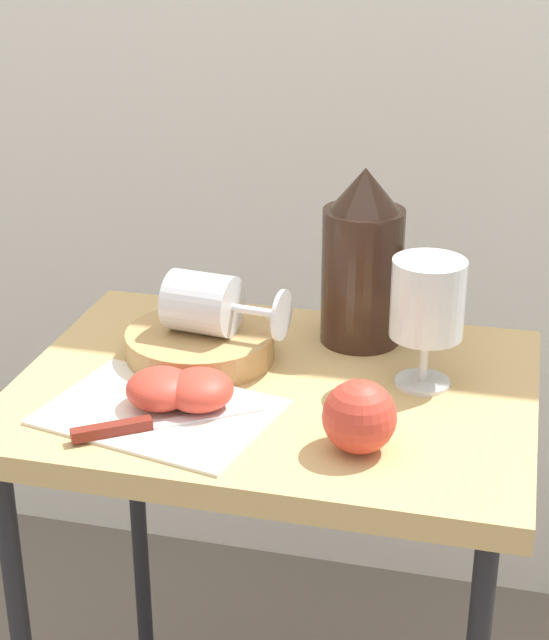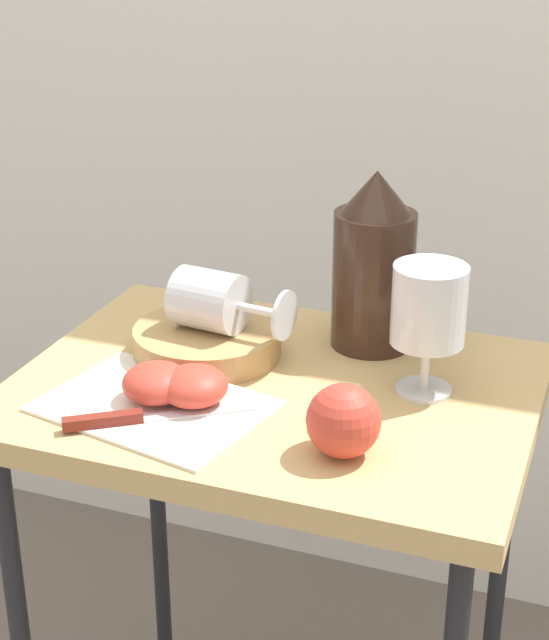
{
  "view_description": "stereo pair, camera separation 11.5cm",
  "coord_description": "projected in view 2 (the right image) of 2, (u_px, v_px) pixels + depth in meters",
  "views": [
    {
      "loc": [
        0.25,
        -1.03,
        1.25
      ],
      "look_at": [
        0.0,
        0.0,
        0.79
      ],
      "focal_mm": 57.69,
      "sensor_mm": 36.0,
      "label": 1
    },
    {
      "loc": [
        0.36,
        -0.99,
        1.25
      ],
      "look_at": [
        0.0,
        0.0,
        0.79
      ],
      "focal_mm": 57.69,
      "sensor_mm": 36.0,
      "label": 2
    }
  ],
  "objects": [
    {
      "name": "apple_whole",
      "position": [
        343.0,
        421.0,
        1.03
      ],
      "size": [
        0.08,
        0.08,
        0.08
      ],
      "primitive_type": "sphere",
      "color": "#CC3D2D",
      "rests_on": "table"
    },
    {
      "name": "knife",
      "position": [
        131.0,
        418.0,
        1.09
      ],
      "size": [
        0.18,
        0.13,
        0.01
      ],
      "color": "silver",
      "rests_on": "linen_napkin"
    },
    {
      "name": "apple_half_left",
      "position": [
        157.0,
        383.0,
        1.13
      ],
      "size": [
        0.08,
        0.08,
        0.04
      ],
      "primitive_type": "ellipsoid",
      "color": "#CC3D2D",
      "rests_on": "linen_napkin"
    },
    {
      "name": "linen_napkin",
      "position": [
        155.0,
        406.0,
        1.13
      ],
      "size": [
        0.27,
        0.22,
        0.0
      ],
      "primitive_type": "cube",
      "rotation": [
        0.0,
        0.0,
        -0.21
      ],
      "color": "silver",
      "rests_on": "table"
    },
    {
      "name": "apple_half_right",
      "position": [
        194.0,
        386.0,
        1.12
      ],
      "size": [
        0.08,
        0.08,
        0.04
      ],
      "primitive_type": "ellipsoid",
      "color": "#CC3D2D",
      "rests_on": "linen_napkin"
    },
    {
      "name": "table",
      "position": [
        274.0,
        438.0,
        1.21
      ],
      "size": [
        0.59,
        0.45,
        0.71
      ],
      "color": "tan",
      "rests_on": "ground_plane"
    },
    {
      "name": "basket_tray",
      "position": [
        207.0,
        342.0,
        1.25
      ],
      "size": [
        0.18,
        0.18,
        0.03
      ],
      "primitive_type": "cylinder",
      "color": "tan",
      "rests_on": "table"
    },
    {
      "name": "wine_glass_upright",
      "position": [
        429.0,
        312.0,
        1.13
      ],
      "size": [
        0.08,
        0.08,
        0.15
      ],
      "color": "silver",
      "rests_on": "table"
    },
    {
      "name": "wine_glass_tipped_near",
      "position": [
        213.0,
        301.0,
        1.22
      ],
      "size": [
        0.15,
        0.08,
        0.07
      ],
      "color": "silver",
      "rests_on": "basket_tray"
    },
    {
      "name": "pitcher",
      "position": [
        374.0,
        276.0,
        1.25
      ],
      "size": [
        0.15,
        0.1,
        0.22
      ],
      "color": "#382319",
      "rests_on": "table"
    }
  ]
}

